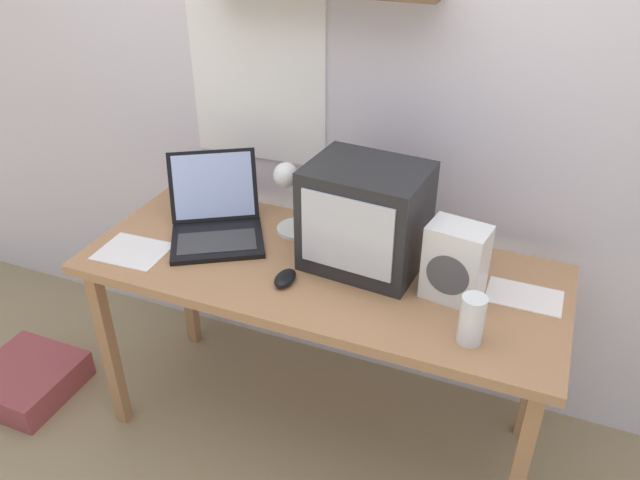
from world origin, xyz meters
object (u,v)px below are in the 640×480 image
at_px(juice_glass, 471,322).
at_px(space_heater, 456,262).
at_px(corner_desk, 320,283).
at_px(printed_handout, 133,251).
at_px(crt_monitor, 365,217).
at_px(floor_cushion, 27,379).
at_px(laptop, 215,216).
at_px(computer_mouse, 285,278).
at_px(desk_lamp, 290,195).
at_px(open_notebook, 524,296).

relative_size(juice_glass, space_heater, 0.61).
height_order(corner_desk, printed_handout, printed_handout).
distance_m(crt_monitor, printed_handout, 0.81).
height_order(corner_desk, crt_monitor, crt_monitor).
xyz_separation_m(printed_handout, floor_cushion, (-0.57, -0.12, -0.70)).
bearing_deg(space_heater, floor_cushion, -161.13).
bearing_deg(corner_desk, printed_handout, -165.43).
distance_m(laptop, computer_mouse, 0.41).
relative_size(corner_desk, computer_mouse, 15.14).
relative_size(laptop, printed_handout, 1.98).
distance_m(printed_handout, floor_cushion, 0.91).
bearing_deg(floor_cushion, desk_lamp, 22.82).
relative_size(corner_desk, juice_glass, 10.75).
distance_m(juice_glass, open_notebook, 0.30).
xyz_separation_m(crt_monitor, printed_handout, (-0.75, -0.24, -0.17)).
bearing_deg(floor_cushion, corner_desk, 13.30).
height_order(crt_monitor, space_heater, crt_monitor).
height_order(corner_desk, juice_glass, juice_glass).
bearing_deg(juice_glass, desk_lamp, 154.01).
relative_size(corner_desk, floor_cushion, 4.22).
bearing_deg(printed_handout, computer_mouse, 3.42).
bearing_deg(floor_cushion, printed_handout, 11.89).
height_order(crt_monitor, desk_lamp, crt_monitor).
bearing_deg(open_notebook, computer_mouse, -163.90).
bearing_deg(floor_cushion, open_notebook, 11.04).
bearing_deg(open_notebook, juice_glass, -114.23).
bearing_deg(laptop, open_notebook, -30.12).
xyz_separation_m(space_heater, printed_handout, (-1.06, -0.17, -0.12)).
distance_m(corner_desk, space_heater, 0.48).
bearing_deg(floor_cushion, crt_monitor, 15.05).
xyz_separation_m(corner_desk, open_notebook, (0.65, 0.08, 0.07)).
distance_m(desk_lamp, juice_glass, 0.78).
xyz_separation_m(crt_monitor, desk_lamp, (-0.30, 0.08, -0.01)).
relative_size(crt_monitor, desk_lamp, 1.37).
bearing_deg(space_heater, printed_handout, -162.20).
bearing_deg(corner_desk, laptop, 171.70).
xyz_separation_m(corner_desk, laptop, (-0.43, 0.06, 0.13)).
relative_size(open_notebook, floor_cushion, 0.60).
xyz_separation_m(desk_lamp, printed_handout, (-0.45, -0.31, -0.16)).
bearing_deg(laptop, corner_desk, -39.19).
xyz_separation_m(laptop, floor_cushion, (-0.77, -0.35, -0.76)).
bearing_deg(corner_desk, floor_cushion, -166.70).
xyz_separation_m(laptop, space_heater, (0.86, -0.06, 0.06)).
relative_size(corner_desk, printed_handout, 6.68).
xyz_separation_m(desk_lamp, juice_glass, (0.70, -0.34, -0.09)).
height_order(desk_lamp, juice_glass, desk_lamp).
bearing_deg(corner_desk, computer_mouse, -117.31).
bearing_deg(crt_monitor, printed_handout, -157.58).
relative_size(space_heater, open_notebook, 1.08).
height_order(corner_desk, floor_cushion, corner_desk).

